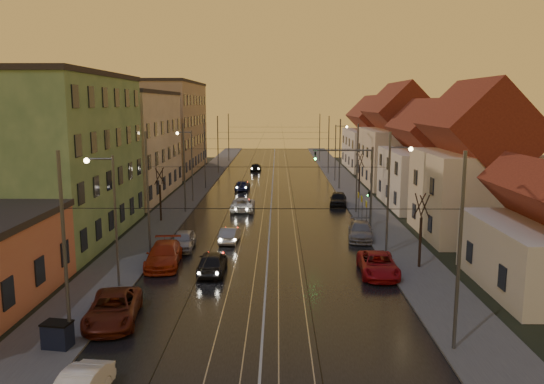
{
  "coord_description": "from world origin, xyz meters",
  "views": [
    {
      "loc": [
        0.71,
        -28.28,
        10.98
      ],
      "look_at": [
        0.19,
        19.96,
        2.86
      ],
      "focal_mm": 35.0,
      "sensor_mm": 36.0,
      "label": 1
    }
  ],
  "objects_px": {
    "street_lamp_3": "(338,147)",
    "parked_left_1": "(113,308)",
    "driving_car_1": "(230,235)",
    "driving_car_2": "(243,204)",
    "parked_left_3": "(183,240)",
    "street_lamp_0": "(110,208)",
    "parked_left_2": "(164,255)",
    "parked_right_0": "(378,264)",
    "traffic_light_mast": "(360,176)",
    "dumpster": "(58,335)",
    "parked_right_2": "(338,199)",
    "street_lamp_1": "(392,187)",
    "driving_car_3": "(242,185)",
    "street_lamp_2": "(189,159)",
    "driving_car_0": "(212,262)",
    "driving_car_4": "(256,167)",
    "parked_right_1": "(361,231)"
  },
  "relations": [
    {
      "from": "parked_right_2",
      "to": "parked_right_1",
      "type": "bearing_deg",
      "value": -81.39
    },
    {
      "from": "parked_left_1",
      "to": "parked_right_2",
      "type": "xyz_separation_m",
      "value": [
        14.87,
        31.08,
        0.02
      ]
    },
    {
      "from": "traffic_light_mast",
      "to": "driving_car_3",
      "type": "bearing_deg",
      "value": 120.16
    },
    {
      "from": "traffic_light_mast",
      "to": "parked_right_0",
      "type": "relative_size",
      "value": 1.43
    },
    {
      "from": "traffic_light_mast",
      "to": "driving_car_3",
      "type": "distance_m",
      "value": 23.8
    },
    {
      "from": "street_lamp_3",
      "to": "parked_left_3",
      "type": "bearing_deg",
      "value": -113.7
    },
    {
      "from": "parked_left_2",
      "to": "parked_right_0",
      "type": "relative_size",
      "value": 1.07
    },
    {
      "from": "street_lamp_0",
      "to": "driving_car_3",
      "type": "bearing_deg",
      "value": 81.68
    },
    {
      "from": "street_lamp_1",
      "to": "driving_car_0",
      "type": "bearing_deg",
      "value": -158.22
    },
    {
      "from": "street_lamp_1",
      "to": "dumpster",
      "type": "height_order",
      "value": "street_lamp_1"
    },
    {
      "from": "parked_left_1",
      "to": "parked_left_3",
      "type": "relative_size",
      "value": 1.26
    },
    {
      "from": "driving_car_0",
      "to": "parked_left_2",
      "type": "distance_m",
      "value": 3.8
    },
    {
      "from": "parked_left_1",
      "to": "parked_left_3",
      "type": "distance_m",
      "value": 13.58
    },
    {
      "from": "street_lamp_0",
      "to": "driving_car_1",
      "type": "bearing_deg",
      "value": 60.74
    },
    {
      "from": "street_lamp_0",
      "to": "driving_car_0",
      "type": "distance_m",
      "value": 7.52
    },
    {
      "from": "street_lamp_3",
      "to": "driving_car_3",
      "type": "bearing_deg",
      "value": -149.12
    },
    {
      "from": "parked_left_1",
      "to": "parked_right_0",
      "type": "bearing_deg",
      "value": 19.81
    },
    {
      "from": "parked_right_0",
      "to": "street_lamp_0",
      "type": "bearing_deg",
      "value": -168.5
    },
    {
      "from": "street_lamp_2",
      "to": "parked_right_0",
      "type": "height_order",
      "value": "street_lamp_2"
    },
    {
      "from": "parked_right_2",
      "to": "dumpster",
      "type": "distance_m",
      "value": 37.92
    },
    {
      "from": "street_lamp_2",
      "to": "driving_car_3",
      "type": "relative_size",
      "value": 1.87
    },
    {
      "from": "driving_car_2",
      "to": "parked_right_2",
      "type": "distance_m",
      "value": 10.56
    },
    {
      "from": "street_lamp_1",
      "to": "parked_right_2",
      "type": "xyz_separation_m",
      "value": [
        -1.84,
        18.11,
        -4.14
      ]
    },
    {
      "from": "street_lamp_3",
      "to": "parked_left_3",
      "type": "distance_m",
      "value": 38.92
    },
    {
      "from": "street_lamp_1",
      "to": "driving_car_2",
      "type": "distance_m",
      "value": 19.78
    },
    {
      "from": "parked_left_2",
      "to": "street_lamp_1",
      "type": "bearing_deg",
      "value": 7.64
    },
    {
      "from": "driving_car_4",
      "to": "parked_right_2",
      "type": "distance_m",
      "value": 30.82
    },
    {
      "from": "driving_car_1",
      "to": "driving_car_4",
      "type": "bearing_deg",
      "value": -86.17
    },
    {
      "from": "driving_car_0",
      "to": "parked_left_2",
      "type": "bearing_deg",
      "value": -24.03
    },
    {
      "from": "parked_left_2",
      "to": "parked_right_0",
      "type": "distance_m",
      "value": 14.34
    },
    {
      "from": "driving_car_1",
      "to": "street_lamp_2",
      "type": "bearing_deg",
      "value": -66.72
    },
    {
      "from": "driving_car_1",
      "to": "driving_car_2",
      "type": "bearing_deg",
      "value": -86.93
    },
    {
      "from": "driving_car_3",
      "to": "parked_left_2",
      "type": "xyz_separation_m",
      "value": [
        -3.24,
        -31.83,
        0.16
      ]
    },
    {
      "from": "traffic_light_mast",
      "to": "dumpster",
      "type": "bearing_deg",
      "value": -125.44
    },
    {
      "from": "street_lamp_2",
      "to": "street_lamp_3",
      "type": "relative_size",
      "value": 1.0
    },
    {
      "from": "driving_car_1",
      "to": "dumpster",
      "type": "distance_m",
      "value": 19.73
    },
    {
      "from": "parked_left_2",
      "to": "street_lamp_3",
      "type": "bearing_deg",
      "value": 63.06
    },
    {
      "from": "street_lamp_2",
      "to": "driving_car_3",
      "type": "xyz_separation_m",
      "value": [
        5.31,
        8.29,
        -4.27
      ]
    },
    {
      "from": "street_lamp_1",
      "to": "parked_left_3",
      "type": "distance_m",
      "value": 16.12
    },
    {
      "from": "parked_left_1",
      "to": "dumpster",
      "type": "xyz_separation_m",
      "value": [
        -1.54,
        -3.12,
        -0.03
      ]
    },
    {
      "from": "street_lamp_2",
      "to": "driving_car_4",
      "type": "relative_size",
      "value": 2.0
    },
    {
      "from": "street_lamp_2",
      "to": "parked_left_1",
      "type": "height_order",
      "value": "street_lamp_2"
    },
    {
      "from": "street_lamp_1",
      "to": "parked_left_1",
      "type": "distance_m",
      "value": 21.55
    },
    {
      "from": "driving_car_2",
      "to": "driving_car_4",
      "type": "xyz_separation_m",
      "value": [
        0.01,
        32.05,
        -0.01
      ]
    },
    {
      "from": "street_lamp_1",
      "to": "street_lamp_2",
      "type": "xyz_separation_m",
      "value": [
        -18.21,
        20.0,
        0.0
      ]
    },
    {
      "from": "street_lamp_3",
      "to": "parked_left_1",
      "type": "distance_m",
      "value": 51.9
    },
    {
      "from": "driving_car_1",
      "to": "driving_car_3",
      "type": "distance_m",
      "value": 25.59
    },
    {
      "from": "driving_car_1",
      "to": "driving_car_4",
      "type": "xyz_separation_m",
      "value": [
        0.24,
        44.52,
        0.07
      ]
    },
    {
      "from": "driving_car_3",
      "to": "driving_car_1",
      "type": "bearing_deg",
      "value": 93.25
    },
    {
      "from": "street_lamp_0",
      "to": "driving_car_1",
      "type": "height_order",
      "value": "street_lamp_0"
    }
  ]
}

